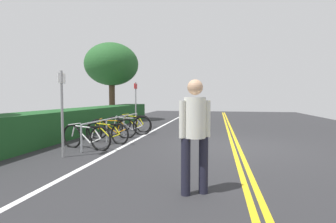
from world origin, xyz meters
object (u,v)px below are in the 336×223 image
object	(u,v)px
bicycle_2	(113,129)
tree_mid	(112,65)
bicycle_4	(133,123)
pedestrian	(195,129)
sign_post_far	(136,101)
bicycle_0	(86,137)
bicycle_1	(106,133)
bicycle_3	(128,126)
bike_rack	(116,122)
sign_post_near	(62,105)

from	to	relation	value
bicycle_2	tree_mid	xyz separation A→B (m)	(6.42, 2.74, 3.07)
bicycle_4	tree_mid	world-z (taller)	tree_mid
bicycle_4	tree_mid	bearing A→B (deg)	32.28
pedestrian	sign_post_far	xyz separation A→B (m)	(7.65, 3.39, 0.30)
bicycle_0	bicycle_4	xyz separation A→B (m)	(3.75, -0.13, 0.01)
bicycle_1	bicycle_2	size ratio (longest dim) A/B	1.01
bicycle_1	bicycle_2	distance (m)	0.91
bicycle_0	bicycle_3	bearing A→B (deg)	-4.92
bicycle_1	sign_post_far	bearing A→B (deg)	3.99
bike_rack	bicycle_1	size ratio (longest dim) A/B	2.86
sign_post_near	bicycle_3	bearing A→B (deg)	-4.25
tree_mid	sign_post_far	bearing A→B (deg)	-142.76
bicycle_2	bicycle_4	world-z (taller)	bicycle_4
bicycle_1	tree_mid	world-z (taller)	tree_mid
sign_post_near	tree_mid	size ratio (longest dim) A/B	0.44
bicycle_4	tree_mid	xyz separation A→B (m)	(4.57, 2.89, 3.06)
bicycle_0	pedestrian	bearing A→B (deg)	-130.48
sign_post_near	bicycle_1	bearing A→B (deg)	-5.50
sign_post_near	bicycle_4	bearing A→B (deg)	-2.10
bicycle_4	sign_post_near	world-z (taller)	sign_post_near
bicycle_0	pedestrian	distance (m)	4.36
sign_post_far	tree_mid	size ratio (longest dim) A/B	0.45
bicycle_3	bike_rack	bearing A→B (deg)	172.19
sign_post_near	sign_post_far	distance (m)	5.88
bicycle_0	bicycle_4	bearing A→B (deg)	-2.01
bicycle_4	pedestrian	bearing A→B (deg)	-154.33
pedestrian	sign_post_far	bearing A→B (deg)	23.93
sign_post_far	tree_mid	bearing A→B (deg)	37.24
bicycle_1	sign_post_far	size ratio (longest dim) A/B	0.78
bike_rack	bicycle_0	bearing A→B (deg)	176.46
bicycle_3	tree_mid	size ratio (longest dim) A/B	0.37
bicycle_3	sign_post_far	world-z (taller)	sign_post_far
bicycle_4	sign_post_far	distance (m)	1.46
bicycle_1	bicycle_3	distance (m)	1.78
sign_post_near	tree_mid	xyz separation A→B (m)	(9.36, 2.71, 2.15)
sign_post_near	sign_post_far	bearing A→B (deg)	0.68
bicycle_0	bicycle_1	bearing A→B (deg)	-8.59
bicycle_3	sign_post_far	bearing A→B (deg)	9.78
bike_rack	sign_post_near	xyz separation A→B (m)	(-2.93, 0.16, 0.69)
bike_rack	bicycle_4	xyz separation A→B (m)	(1.86, -0.01, -0.22)
bike_rack	bicycle_1	distance (m)	0.91
bicycle_0	bicycle_3	size ratio (longest dim) A/B	0.96
sign_post_far	sign_post_near	bearing A→B (deg)	-179.32
bicycle_3	sign_post_near	bearing A→B (deg)	175.75
bicycle_1	sign_post_near	world-z (taller)	sign_post_near
bicycle_0	pedestrian	size ratio (longest dim) A/B	0.99
bicycle_3	bicycle_0	bearing A→B (deg)	175.08
bicycle_3	bicycle_4	world-z (taller)	bicycle_3
bicycle_1	bicycle_4	size ratio (longest dim) A/B	1.00
sign_post_near	sign_post_far	size ratio (longest dim) A/B	0.98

